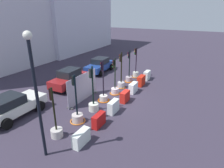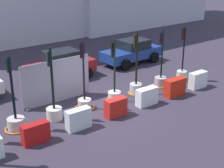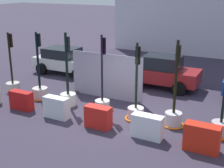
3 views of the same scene
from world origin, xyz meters
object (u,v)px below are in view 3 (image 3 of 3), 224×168
object	(u,v)px
traffic_light_6	(221,124)
construction_barrier_3	(98,117)
traffic_light_5	(174,112)
construction_barrier_2	(56,108)
construction_barrier_5	(202,138)
traffic_light_0	(13,82)
traffic_light_4	(136,108)
traffic_light_2	(68,92)
car_red_compact	(161,72)
car_white_van	(67,61)
traffic_light_1	(40,89)
construction_barrier_1	(21,100)
construction_barrier_4	(147,127)
traffic_light_3	(102,100)

from	to	relation	value
traffic_light_6	construction_barrier_3	distance (m)	4.41
traffic_light_5	construction_barrier_2	size ratio (longest dim) A/B	3.08
traffic_light_5	construction_barrier_5	bearing A→B (deg)	-46.42
traffic_light_0	traffic_light_4	size ratio (longest dim) A/B	0.96
traffic_light_2	car_red_compact	world-z (taller)	traffic_light_2
traffic_light_4	traffic_light_2	bearing A→B (deg)	179.11
traffic_light_6	construction_barrier_5	world-z (taller)	traffic_light_6
traffic_light_6	car_white_van	size ratio (longest dim) A/B	0.75
traffic_light_1	construction_barrier_2	bearing A→B (deg)	-35.76
traffic_light_6	construction_barrier_3	xyz separation A→B (m)	(-4.18, -1.40, -0.03)
traffic_light_2	traffic_light_4	distance (m)	3.27
car_red_compact	car_white_van	world-z (taller)	car_red_compact
traffic_light_6	construction_barrier_1	bearing A→B (deg)	-170.42
traffic_light_2	construction_barrier_4	size ratio (longest dim) A/B	2.92
traffic_light_6	car_white_van	distance (m)	10.52
traffic_light_4	construction_barrier_4	distance (m)	1.60
traffic_light_0	traffic_light_3	world-z (taller)	traffic_light_3
construction_barrier_1	construction_barrier_5	size ratio (longest dim) A/B	0.94
construction_barrier_2	car_white_van	xyz separation A→B (m)	(-3.48, 5.69, 0.34)
traffic_light_3	construction_barrier_1	xyz separation A→B (m)	(-3.15, -1.47, -0.08)
traffic_light_2	construction_barrier_3	bearing A→B (deg)	-30.76
traffic_light_1	construction_barrier_2	world-z (taller)	traffic_light_1
construction_barrier_1	construction_barrier_2	xyz separation A→B (m)	(1.88, -0.04, 0.03)
traffic_light_2	construction_barrier_3	distance (m)	2.70
construction_barrier_1	construction_barrier_4	size ratio (longest dim) A/B	0.96
traffic_light_2	traffic_light_4	size ratio (longest dim) A/B	1.05
traffic_light_5	traffic_light_3	bearing A→B (deg)	178.88
traffic_light_1	traffic_light_5	distance (m)	6.45
traffic_light_4	car_red_compact	size ratio (longest dim) A/B	0.77
traffic_light_5	car_white_van	bearing A→B (deg)	151.60
construction_barrier_3	car_red_compact	size ratio (longest dim) A/B	0.25
traffic_light_0	traffic_light_6	bearing A→B (deg)	-1.09
traffic_light_5	construction_barrier_5	distance (m)	1.99
traffic_light_4	car_red_compact	distance (m)	4.44
traffic_light_0	construction_barrier_2	distance (m)	4.18
construction_barrier_4	traffic_light_4	bearing A→B (deg)	127.88
traffic_light_2	construction_barrier_4	bearing A→B (deg)	-17.16
traffic_light_4	car_red_compact	bearing A→B (deg)	96.50
traffic_light_2	construction_barrier_3	world-z (taller)	traffic_light_2
traffic_light_1	traffic_light_5	size ratio (longest dim) A/B	0.95
traffic_light_4	construction_barrier_3	bearing A→B (deg)	-125.60
traffic_light_5	traffic_light_6	bearing A→B (deg)	-1.87
car_red_compact	construction_barrier_5	bearing A→B (deg)	-59.48
traffic_light_4	traffic_light_5	xyz separation A→B (m)	(1.50, 0.13, 0.06)
construction_barrier_3	construction_barrier_1	bearing A→B (deg)	179.28
traffic_light_2	traffic_light_5	distance (m)	4.77
traffic_light_3	construction_barrier_5	distance (m)	4.72
traffic_light_2	traffic_light_1	bearing A→B (deg)	175.82
traffic_light_1	construction_barrier_4	world-z (taller)	traffic_light_1
car_red_compact	car_white_van	distance (m)	5.86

